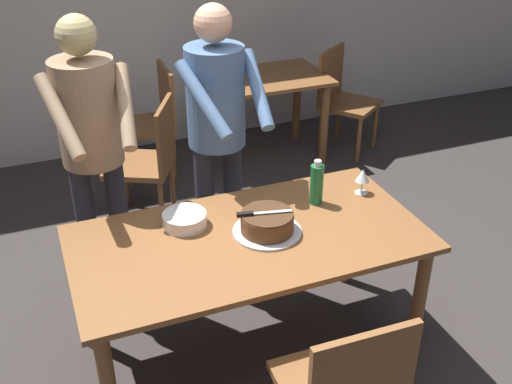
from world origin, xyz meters
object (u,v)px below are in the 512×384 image
at_px(plate_stack, 185,220).
at_px(water_bottle, 317,184).
at_px(wine_glass_near, 363,176).
at_px(background_chair_1, 150,158).
at_px(person_standing_beside, 92,140).
at_px(background_chair_3, 153,118).
at_px(cake_knife, 253,214).
at_px(background_chair_2, 343,96).
at_px(cake_on_platter, 267,224).
at_px(background_table, 266,95).
at_px(person_cutting_cake, 217,123).
at_px(main_dining_table, 249,254).

height_order(plate_stack, water_bottle, water_bottle).
height_order(wine_glass_near, background_chair_1, background_chair_1).
relative_size(person_standing_beside, background_chair_3, 1.91).
distance_m(plate_stack, water_bottle, 0.71).
xyz_separation_m(plate_stack, person_standing_beside, (-0.35, 0.47, 0.29)).
bearing_deg(background_chair_3, cake_knife, -90.29).
bearing_deg(person_standing_beside, wine_glass_near, -21.04).
bearing_deg(cake_knife, background_chair_1, 96.70).
bearing_deg(water_bottle, background_chair_3, 101.10).
relative_size(cake_knife, background_chair_2, 0.30).
height_order(person_standing_beside, background_chair_1, person_standing_beside).
distance_m(plate_stack, background_chair_1, 1.37).
xyz_separation_m(cake_on_platter, cake_knife, (-0.07, 0.02, 0.06)).
height_order(background_table, background_chair_3, background_chair_3).
relative_size(wine_glass_near, person_cutting_cake, 0.08).
distance_m(person_standing_beside, background_chair_3, 1.80).
height_order(main_dining_table, person_standing_beside, person_standing_beside).
bearing_deg(plate_stack, cake_on_platter, -30.56).
bearing_deg(background_chair_1, main_dining_table, -84.31).
distance_m(person_cutting_cake, background_table, 1.85).
bearing_deg(background_chair_1, water_bottle, -66.44).
height_order(cake_knife, person_standing_beside, person_standing_beside).
distance_m(wine_glass_near, background_chair_1, 1.67).
bearing_deg(wine_glass_near, main_dining_table, -166.75).
distance_m(cake_knife, person_standing_beside, 0.95).
bearing_deg(main_dining_table, cake_knife, 25.96).
bearing_deg(background_chair_2, plate_stack, -135.80).
distance_m(main_dining_table, background_chair_3, 2.26).
distance_m(cake_on_platter, person_cutting_cake, 0.71).
bearing_deg(background_chair_3, person_standing_beside, -112.32).
xyz_separation_m(person_cutting_cake, background_chair_2, (1.63, 1.46, -0.58)).
xyz_separation_m(main_dining_table, person_cutting_cake, (0.07, 0.65, 0.43)).
xyz_separation_m(cake_knife, person_standing_beside, (-0.63, 0.67, 0.21)).
distance_m(person_standing_beside, background_chair_2, 2.78).
distance_m(person_standing_beside, background_chair_1, 1.14).
distance_m(main_dining_table, person_standing_beside, 1.01).
xyz_separation_m(person_standing_beside, background_table, (1.60, 1.50, -0.50)).
height_order(cake_on_platter, water_bottle, water_bottle).
bearing_deg(cake_knife, person_cutting_cake, 86.28).
xyz_separation_m(background_table, background_chair_3, (-0.96, 0.07, -0.09)).
bearing_deg(background_chair_2, main_dining_table, -128.77).
height_order(main_dining_table, background_chair_2, background_chair_2).
relative_size(main_dining_table, plate_stack, 7.80).
relative_size(main_dining_table, background_chair_2, 1.91).
height_order(cake_knife, person_cutting_cake, person_cutting_cake).
height_order(background_chair_2, background_chair_3, same).
height_order(cake_on_platter, cake_knife, cake_knife).
relative_size(person_standing_beside, background_chair_2, 1.91).
xyz_separation_m(plate_stack, background_chair_3, (0.30, 2.04, -0.29)).
bearing_deg(person_cutting_cake, person_standing_beside, 177.46).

